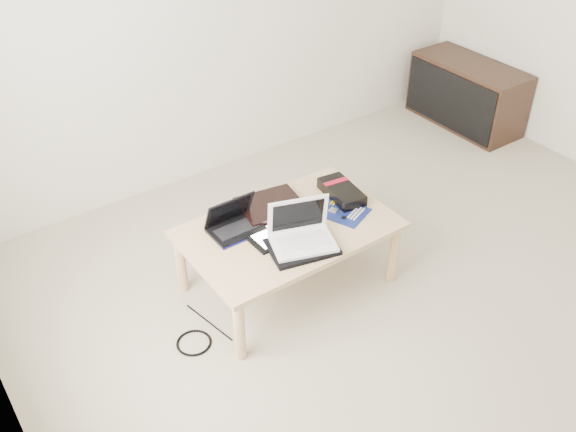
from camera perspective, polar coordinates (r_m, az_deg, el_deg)
ground at (r=3.52m, az=13.15°, el=-8.84°), size 4.00×4.00×0.00m
coffee_table at (r=3.40m, az=0.04°, el=-1.64°), size 1.10×0.70×0.40m
media_cabinet at (r=5.30m, az=15.57°, el=10.39°), size 0.41×0.90×0.50m
book at (r=3.50m, az=-1.55°, el=0.93°), size 0.37×0.33×0.03m
netbook at (r=3.34m, az=-4.82°, el=-0.66°), size 0.27×0.20×0.19m
tablet at (r=3.30m, az=-1.31°, el=-1.71°), size 0.27×0.20×0.01m
remote at (r=3.41m, az=1.51°, el=-0.33°), size 0.13×0.23×0.02m
neoprene_sleeve at (r=3.22m, az=1.25°, el=-2.77°), size 0.38×0.32×0.02m
white_laptop at (r=3.22m, az=1.19°, el=-1.57°), size 0.37×0.31×0.23m
motherboard at (r=3.50m, az=4.80°, el=0.47°), size 0.30×0.33×0.01m
gpu_box at (r=3.60m, az=4.79°, el=2.15°), size 0.19×0.31×0.07m
cable_coil at (r=3.33m, az=-2.41°, el=-1.36°), size 0.10×0.10×0.01m
floor_cable_coil at (r=3.33m, az=-8.37°, el=-11.09°), size 0.22×0.22×0.01m
floor_cable_trail at (r=3.43m, az=-7.03°, el=-9.37°), size 0.07×0.36×0.01m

